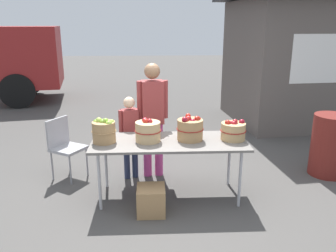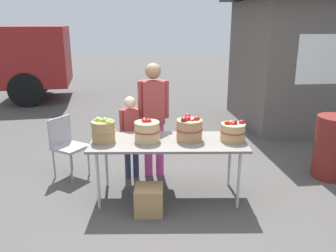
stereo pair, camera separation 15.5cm
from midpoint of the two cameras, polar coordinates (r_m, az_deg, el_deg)
ground_plane at (r=4.56m, az=-0.81°, el=-11.39°), size 40.00×40.00×0.00m
market_table at (r=4.28m, az=-0.85°, el=-3.01°), size 1.90×0.76×0.75m
apple_basket_green_0 at (r=4.25m, az=-11.52°, el=-0.79°), size 0.30×0.30×0.31m
apple_basket_red_0 at (r=4.22m, az=-4.39°, el=-0.82°), size 0.32×0.32×0.29m
apple_basket_red_1 at (r=4.26m, az=2.62°, el=-0.47°), size 0.34×0.34×0.31m
apple_basket_red_2 at (r=4.33m, az=9.67°, el=-0.76°), size 0.32×0.32×0.26m
vendor_adult at (r=4.83m, az=-3.46°, el=2.38°), size 0.43×0.25×1.63m
child_customer at (r=4.85m, az=-7.18°, el=-0.88°), size 0.30×0.22×1.18m
food_kiosk at (r=8.31m, az=21.08°, el=10.30°), size 3.78×3.25×2.74m
folding_chair at (r=5.13m, az=-17.51°, el=-2.73°), size 0.55×0.55×0.86m
trash_barrel at (r=5.49m, az=24.36°, el=-2.89°), size 0.53×0.53×0.90m
produce_crate at (r=4.13m, az=-3.90°, el=-12.09°), size 0.33×0.33×0.33m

